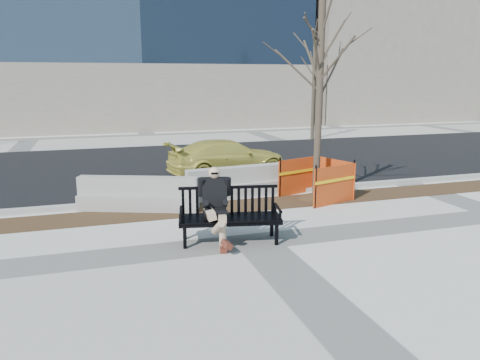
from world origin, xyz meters
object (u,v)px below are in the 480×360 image
Objects in this scene: jersey_barrier_left at (139,210)px; jersey_barrier_right at (238,196)px; seated_man at (215,241)px; tree_fence at (315,199)px; bench at (230,242)px; sedan at (228,175)px.

jersey_barrier_right is at bearing 32.34° from jersey_barrier_left.
seated_man is 0.51× the size of jersey_barrier_right.
seated_man reaches higher than jersey_barrier_right.
tree_fence reaches higher than jersey_barrier_right.
tree_fence is 2.12m from jersey_barrier_right.
bench is 6.62m from sedan.
jersey_barrier_right is (-1.92, 0.88, 0.00)m from tree_fence.
seated_man is at bearing -120.57° from jersey_barrier_right.
bench is 3.27m from jersey_barrier_left.
jersey_barrier_left is (-1.51, 2.90, 0.00)m from bench.
seated_man reaches higher than jersey_barrier_left.
sedan is (2.06, 6.26, 0.00)m from seated_man.
seated_man is at bearing 169.30° from bench.
jersey_barrier_left is at bearing -174.73° from jersey_barrier_right.
jersey_barrier_left is 2.81m from jersey_barrier_right.
bench is at bearing -140.90° from tree_fence.
tree_fence is (3.17, 2.58, 0.00)m from bench.
bench is 4.08m from tree_fence.
sedan is 1.39× the size of jersey_barrier_right.
sedan is 2.96m from jersey_barrier_right.
tree_fence is at bearing 50.21° from bench.
seated_man is at bearing -45.25° from jersey_barrier_left.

